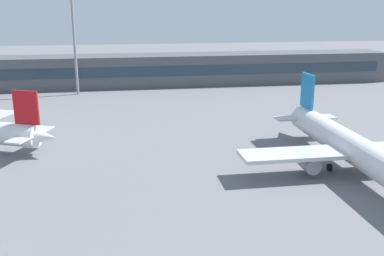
% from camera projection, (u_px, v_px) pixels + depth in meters
% --- Properties ---
extents(ground_plane, '(400.00, 400.00, 0.00)m').
position_uv_depth(ground_plane, '(196.00, 145.00, 77.47)').
color(ground_plane, slate).
extents(terminal_building, '(137.53, 12.13, 9.00)m').
position_uv_depth(terminal_building, '(162.00, 70.00, 132.90)').
color(terminal_building, '#4C5156').
rests_on(terminal_building, ground_plane).
extents(airplane_near, '(32.96, 47.47, 11.75)m').
position_uv_depth(airplane_near, '(359.00, 152.00, 62.37)').
color(airplane_near, white).
rests_on(airplane_near, ground_plane).
extents(floodlight_tower_west, '(3.20, 0.80, 28.67)m').
position_uv_depth(floodlight_tower_west, '(74.00, 32.00, 115.78)').
color(floodlight_tower_west, gray).
rests_on(floodlight_tower_west, ground_plane).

